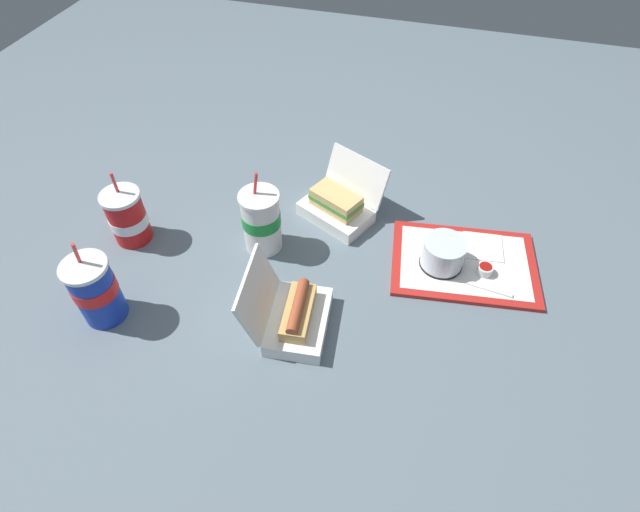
% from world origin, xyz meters
% --- Properties ---
extents(ground_plane, '(3.20, 3.20, 0.00)m').
position_xyz_m(ground_plane, '(0.00, 0.00, 0.00)').
color(ground_plane, slate).
extents(food_tray, '(0.40, 0.31, 0.01)m').
position_xyz_m(food_tray, '(-0.39, -0.15, 0.01)').
color(food_tray, red).
rests_on(food_tray, ground_plane).
extents(cake_container, '(0.11, 0.11, 0.08)m').
position_xyz_m(cake_container, '(-0.33, -0.12, 0.05)').
color(cake_container, black).
rests_on(cake_container, food_tray).
extents(ketchup_cup, '(0.04, 0.04, 0.02)m').
position_xyz_m(ketchup_cup, '(-0.44, -0.12, 0.03)').
color(ketchup_cup, white).
rests_on(ketchup_cup, food_tray).
extents(napkin_stack, '(0.11, 0.11, 0.00)m').
position_xyz_m(napkin_stack, '(-0.44, -0.21, 0.02)').
color(napkin_stack, white).
rests_on(napkin_stack, food_tray).
extents(plastic_fork, '(0.11, 0.03, 0.00)m').
position_xyz_m(plastic_fork, '(-0.46, -0.07, 0.02)').
color(plastic_fork, white).
rests_on(plastic_fork, food_tray).
extents(clamshell_sandwich_center, '(0.25, 0.24, 0.16)m').
position_xyz_m(clamshell_sandwich_center, '(-0.03, -0.23, 0.04)').
color(clamshell_sandwich_center, white).
rests_on(clamshell_sandwich_center, ground_plane).
extents(clamshell_hotdog_back, '(0.20, 0.21, 0.17)m').
position_xyz_m(clamshell_hotdog_back, '(-0.03, 0.16, 0.04)').
color(clamshell_hotdog_back, white).
rests_on(clamshell_hotdog_back, ground_plane).
extents(soda_cup_left, '(0.10, 0.10, 0.24)m').
position_xyz_m(soda_cup_left, '(0.42, 0.25, 0.09)').
color(soda_cup_left, '#1938B7').
rests_on(soda_cup_left, ground_plane).
extents(soda_cup_back, '(0.10, 0.10, 0.24)m').
position_xyz_m(soda_cup_back, '(0.13, -0.07, 0.09)').
color(soda_cup_back, white).
rests_on(soda_cup_back, ground_plane).
extents(soda_cup_front, '(0.10, 0.10, 0.21)m').
position_xyz_m(soda_cup_front, '(0.48, -0.00, 0.08)').
color(soda_cup_front, red).
rests_on(soda_cup_front, ground_plane).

